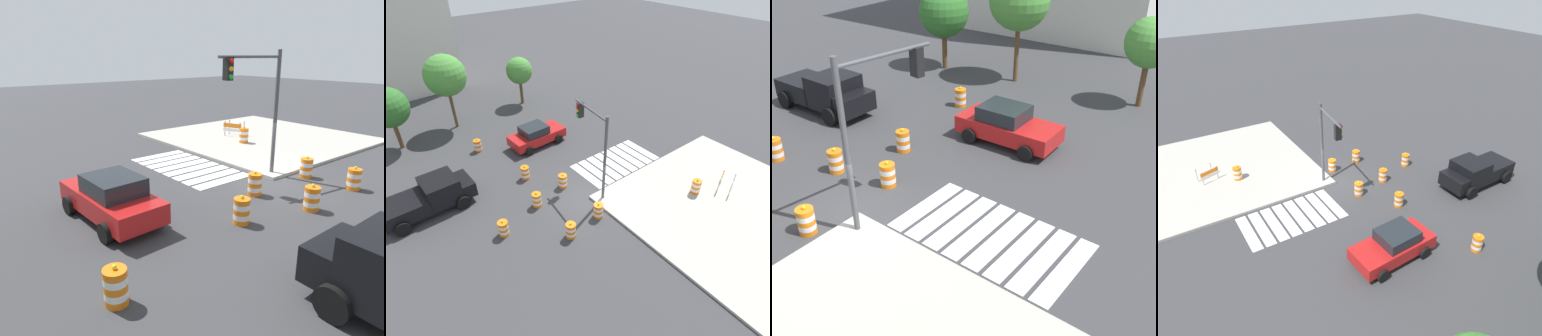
# 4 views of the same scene
# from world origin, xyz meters

# --- Properties ---
(ground_plane) EXTENTS (120.00, 120.00, 0.00)m
(ground_plane) POSITION_xyz_m (0.00, 0.00, 0.00)
(ground_plane) COLOR #38383A
(crosswalk_stripes) EXTENTS (5.85, 3.20, 0.02)m
(crosswalk_stripes) POSITION_xyz_m (4.00, 1.80, 0.01)
(crosswalk_stripes) COLOR silver
(crosswalk_stripes) RESTS_ON ground
(sports_car) EXTENTS (4.37, 2.27, 1.63)m
(sports_car) POSITION_xyz_m (0.93, 7.44, 0.81)
(sports_car) COLOR red
(sports_car) RESTS_ON ground
(pickup_truck) EXTENTS (5.17, 2.39, 1.92)m
(pickup_truck) POSITION_xyz_m (-7.78, 4.97, 0.97)
(pickup_truck) COLOR black
(pickup_truck) RESTS_ON ground
(traffic_barrel_near_corner) EXTENTS (0.56, 0.56, 1.02)m
(traffic_barrel_near_corner) POSITION_xyz_m (-5.54, 0.57, 0.45)
(traffic_barrel_near_corner) COLOR orange
(traffic_barrel_near_corner) RESTS_ON ground
(traffic_barrel_crosswalk_end) EXTENTS (0.56, 0.56, 1.02)m
(traffic_barrel_crosswalk_end) POSITION_xyz_m (-2.89, 1.42, 0.45)
(traffic_barrel_crosswalk_end) COLOR orange
(traffic_barrel_crosswalk_end) RESTS_ON ground
(traffic_barrel_median_near) EXTENTS (0.56, 0.56, 1.02)m
(traffic_barrel_median_near) POSITION_xyz_m (-0.62, -1.57, 0.45)
(traffic_barrel_median_near) COLOR orange
(traffic_barrel_median_near) RESTS_ON ground
(traffic_barrel_median_far) EXTENTS (0.56, 0.56, 1.02)m
(traffic_barrel_median_far) POSITION_xyz_m (-2.04, 4.19, 0.45)
(traffic_barrel_median_far) COLOR orange
(traffic_barrel_median_far) RESTS_ON ground
(traffic_barrel_lane_center) EXTENTS (0.56, 0.56, 1.02)m
(traffic_barrel_lane_center) POSITION_xyz_m (-0.60, 1.92, 0.45)
(traffic_barrel_lane_center) COLOR orange
(traffic_barrel_lane_center) RESTS_ON ground
(traffic_barrel_opposite_curb) EXTENTS (0.56, 0.56, 1.02)m
(traffic_barrel_opposite_curb) POSITION_xyz_m (-3.08, 9.35, 0.45)
(traffic_barrel_opposite_curb) COLOR orange
(traffic_barrel_opposite_curb) RESTS_ON ground
(traffic_light_pole) EXTENTS (0.65, 3.27, 5.50)m
(traffic_light_pole) POSITION_xyz_m (0.74, 0.53, 3.91)
(traffic_light_pole) COLOR #4C4C51
(traffic_light_pole) RESTS_ON sidewalk_corner
(street_tree_streetside_near) EXTENTS (2.40, 2.40, 4.38)m
(street_tree_streetside_near) POSITION_xyz_m (3.96, 14.83, 3.15)
(street_tree_streetside_near) COLOR brown
(street_tree_streetside_near) RESTS_ON ground
(street_tree_streetside_mid) EXTENTS (3.23, 3.23, 6.06)m
(street_tree_streetside_mid) POSITION_xyz_m (-2.88, 14.12, 4.42)
(street_tree_streetside_mid) COLOR brown
(street_tree_streetside_mid) RESTS_ON ground
(street_tree_streetside_far) EXTENTS (2.90, 2.90, 4.77)m
(street_tree_streetside_far) POSITION_xyz_m (-7.48, 13.45, 3.31)
(street_tree_streetside_far) COLOR brown
(street_tree_streetside_far) RESTS_ON ground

